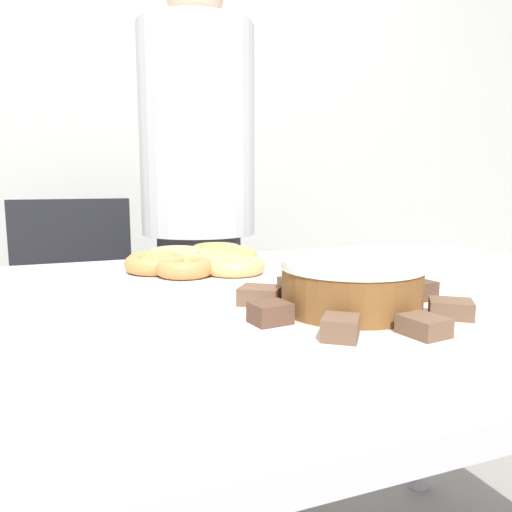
{
  "coord_description": "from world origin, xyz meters",
  "views": [
    {
      "loc": [
        -0.31,
        -0.75,
        0.95
      ],
      "look_at": [
        -0.0,
        0.05,
        0.82
      ],
      "focal_mm": 35.0,
      "sensor_mm": 36.0,
      "label": 1
    }
  ],
  "objects_px": {
    "office_chair_left": "(77,344)",
    "frosted_cake": "(351,285)",
    "person_standing": "(199,219)",
    "plate_cake": "(350,314)",
    "plate_donuts": "(193,270)"
  },
  "relations": [
    {
      "from": "office_chair_left",
      "to": "frosted_cake",
      "type": "relative_size",
      "value": 4.51
    },
    {
      "from": "person_standing",
      "to": "plate_cake",
      "type": "height_order",
      "value": "person_standing"
    },
    {
      "from": "plate_cake",
      "to": "frosted_cake",
      "type": "relative_size",
      "value": 1.76
    },
    {
      "from": "plate_cake",
      "to": "person_standing",
      "type": "bearing_deg",
      "value": 88.07
    },
    {
      "from": "plate_cake",
      "to": "plate_donuts",
      "type": "relative_size",
      "value": 0.92
    },
    {
      "from": "plate_donuts",
      "to": "frosted_cake",
      "type": "height_order",
      "value": "frosted_cake"
    },
    {
      "from": "office_chair_left",
      "to": "plate_cake",
      "type": "bearing_deg",
      "value": -71.54
    },
    {
      "from": "frosted_cake",
      "to": "person_standing",
      "type": "bearing_deg",
      "value": 88.07
    },
    {
      "from": "person_standing",
      "to": "plate_donuts",
      "type": "height_order",
      "value": "person_standing"
    },
    {
      "from": "frosted_cake",
      "to": "office_chair_left",
      "type": "bearing_deg",
      "value": 107.52
    },
    {
      "from": "office_chair_left",
      "to": "person_standing",
      "type": "bearing_deg",
      "value": -20.79
    },
    {
      "from": "plate_donuts",
      "to": "frosted_cake",
      "type": "xyz_separation_m",
      "value": [
        0.12,
        -0.42,
        0.04
      ]
    },
    {
      "from": "office_chair_left",
      "to": "frosted_cake",
      "type": "distance_m",
      "value": 1.21
    },
    {
      "from": "office_chair_left",
      "to": "frosted_cake",
      "type": "xyz_separation_m",
      "value": [
        0.35,
        -1.1,
        0.39
      ]
    },
    {
      "from": "person_standing",
      "to": "frosted_cake",
      "type": "bearing_deg",
      "value": -91.93
    }
  ]
}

